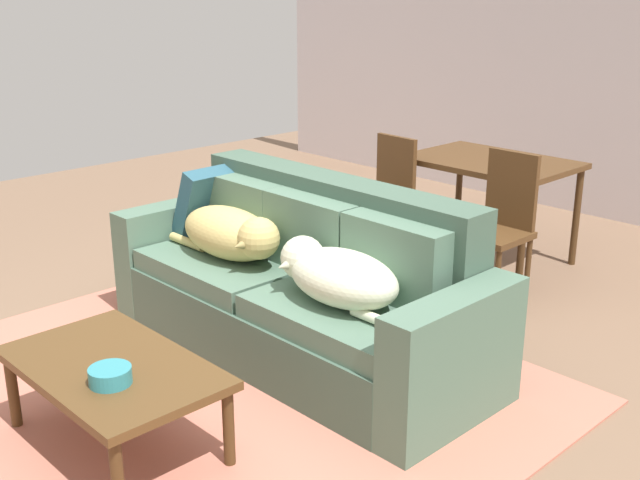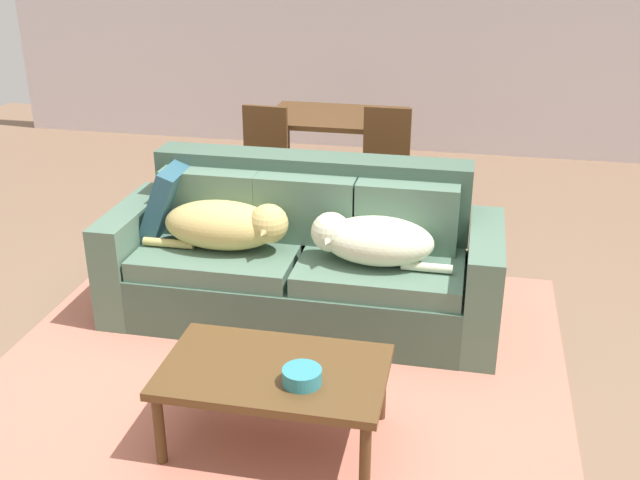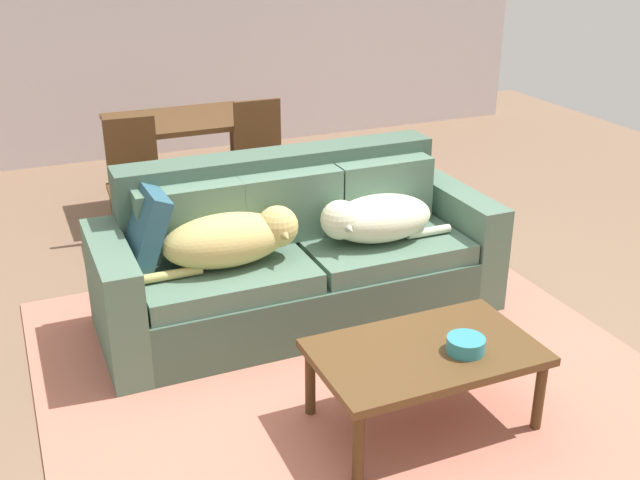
{
  "view_description": "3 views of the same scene",
  "coord_description": "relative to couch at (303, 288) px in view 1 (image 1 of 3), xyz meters",
  "views": [
    {
      "loc": [
        2.94,
        -2.37,
        1.96
      ],
      "look_at": [
        0.15,
        0.31,
        0.68
      ],
      "focal_mm": 43.93,
      "sensor_mm": 36.0,
      "label": 1
    },
    {
      "loc": [
        0.94,
        -3.75,
        2.31
      ],
      "look_at": [
        0.14,
        0.17,
        0.57
      ],
      "focal_mm": 42.74,
      "sensor_mm": 36.0,
      "label": 2
    },
    {
      "loc": [
        -1.48,
        -3.49,
        2.24
      ],
      "look_at": [
        0.05,
        0.07,
        0.57
      ],
      "focal_mm": 42.85,
      "sensor_mm": 36.0,
      "label": 3
    }
  ],
  "objects": [
    {
      "name": "dining_chair_near_right",
      "position": [
        0.3,
        1.44,
        0.15
      ],
      "size": [
        0.4,
        0.4,
        0.95
      ],
      "rotation": [
        0.0,
        0.0,
        -0.01
      ],
      "color": "#50341A",
      "rests_on": "ground"
    },
    {
      "name": "dog_on_right_cushion",
      "position": [
        0.42,
        -0.17,
        0.24
      ],
      "size": [
        0.81,
        0.39,
        0.28
      ],
      "rotation": [
        0.0,
        0.0,
        0.0
      ],
      "color": "beige",
      "rests_on": "couch"
    },
    {
      "name": "throw_pillow_by_left_arm",
      "position": [
        -0.87,
        0.04,
        0.31
      ],
      "size": [
        0.28,
        0.47,
        0.47
      ],
      "primitive_type": "cube",
      "rotation": [
        0.0,
        0.37,
        0.03
      ],
      "color": "#295363",
      "rests_on": "couch"
    },
    {
      "name": "coffee_table",
      "position": [
        0.14,
        -1.24,
        -0.0
      ],
      "size": [
        1.03,
        0.62,
        0.4
      ],
      "color": "#55391C",
      "rests_on": "ground"
    },
    {
      "name": "dining_table",
      "position": [
        -0.17,
        2.0,
        0.31
      ],
      "size": [
        1.13,
        0.81,
        0.75
      ],
      "color": "#50341A",
      "rests_on": "ground"
    },
    {
      "name": "dog_on_left_cushion",
      "position": [
        -0.42,
        -0.15,
        0.25
      ],
      "size": [
        0.87,
        0.36,
        0.3
      ],
      "rotation": [
        0.0,
        0.0,
        0.0
      ],
      "color": "tan",
      "rests_on": "couch"
    },
    {
      "name": "bowl_on_coffee_table",
      "position": [
        0.29,
        -1.34,
        0.08
      ],
      "size": [
        0.18,
        0.18,
        0.07
      ],
      "primitive_type": "cylinder",
      "color": "teal",
      "rests_on": "coffee_table"
    },
    {
      "name": "couch",
      "position": [
        0.0,
        0.0,
        0.0
      ],
      "size": [
        2.32,
        0.87,
        0.94
      ],
      "rotation": [
        0.0,
        0.0,
        0.0
      ],
      "color": "#415B4B",
      "rests_on": "ground"
    },
    {
      "name": "dining_chair_near_left",
      "position": [
        -0.66,
        1.42,
        0.14
      ],
      "size": [
        0.42,
        0.42,
        0.91
      ],
      "rotation": [
        0.0,
        0.0,
        -0.05
      ],
      "color": "#50341A",
      "rests_on": "ground"
    },
    {
      "name": "back_partition",
      "position": [
        -0.01,
        3.68,
        0.99
      ],
      "size": [
        8.0,
        0.12,
        2.7
      ],
      "primitive_type": "cube",
      "color": "silver",
      "rests_on": "ground"
    },
    {
      "name": "ground_plane",
      "position": [
        -0.01,
        -0.32,
        -0.36
      ],
      "size": [
        10.0,
        10.0,
        0.0
      ],
      "primitive_type": "plane",
      "color": "#7D6049"
    },
    {
      "name": "area_rug",
      "position": [
        0.0,
        -0.82,
        -0.36
      ],
      "size": [
        3.09,
        3.13,
        0.01
      ],
      "primitive_type": "cube",
      "rotation": [
        0.0,
        0.0,
        0.0
      ],
      "color": "#C3715C",
      "rests_on": "ground"
    }
  ]
}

